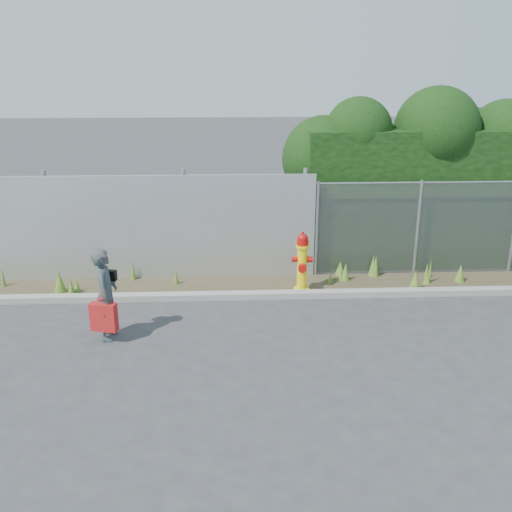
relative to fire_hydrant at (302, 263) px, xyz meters
The scene contains 10 objects.
ground 2.29m from the fire_hydrant, 106.97° to the right, with size 80.00×80.00×0.00m, color #373739.
curb 0.89m from the fire_hydrant, 154.28° to the right, with size 16.00×0.22×0.12m, color gray.
weed_strip 0.58m from the fire_hydrant, 98.69° to the left, with size 16.00×1.28×0.52m.
corrugated_fence 4.02m from the fire_hydrant, 167.02° to the left, with size 8.50×0.21×2.30m.
chainlink_fence 3.74m from the fire_hydrant, 13.86° to the left, with size 6.50×0.07×2.05m.
hedge 4.27m from the fire_hydrant, 28.47° to the left, with size 7.80×2.04×3.89m.
fire_hydrant is the anchor object (origin of this frame).
woman 3.92m from the fire_hydrant, 151.62° to the right, with size 0.57×0.37×1.55m, color #106B66.
red_tote_bag 4.03m from the fire_hydrant, 149.56° to the right, with size 0.43×0.16×0.56m.
black_shoulder_bag 3.82m from the fire_hydrant, 153.76° to the right, with size 0.24×0.10×0.18m.
Camera 1 is at (-0.75, -8.42, 4.36)m, focal length 40.00 mm.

